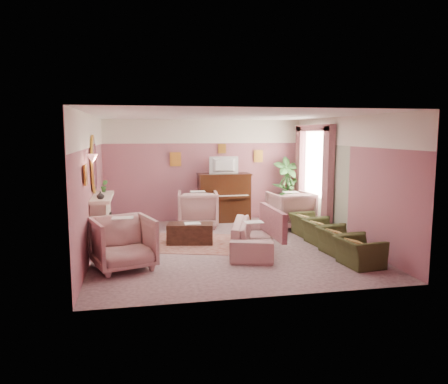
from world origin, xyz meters
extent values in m
cube|color=gray|center=(0.00, 0.00, 0.00)|extent=(5.50, 6.00, 0.01)
cube|color=white|center=(0.00, 0.00, 2.80)|extent=(5.50, 6.00, 0.01)
cube|color=#85566A|center=(0.00, 3.00, 1.40)|extent=(5.50, 0.02, 2.80)
cube|color=#85566A|center=(0.00, -3.00, 1.40)|extent=(5.50, 0.02, 2.80)
cube|color=#85566A|center=(-2.75, 0.00, 1.40)|extent=(0.02, 6.00, 2.80)
cube|color=#85566A|center=(2.75, 0.00, 1.40)|extent=(0.02, 6.00, 2.80)
cube|color=white|center=(0.00, 2.99, 2.47)|extent=(5.50, 0.01, 0.65)
cube|color=#AAB39B|center=(2.73, 1.30, 1.07)|extent=(0.01, 3.00, 2.15)
cube|color=beige|center=(-2.59, 0.20, 0.55)|extent=(0.30, 1.40, 1.10)
cube|color=black|center=(-2.49, 0.20, 0.40)|extent=(0.18, 0.72, 0.68)
cube|color=#FC3203|center=(-2.45, 0.20, 0.22)|extent=(0.06, 0.54, 0.10)
cube|color=beige|center=(-2.56, 0.20, 1.12)|extent=(0.40, 1.55, 0.07)
cube|color=beige|center=(-2.39, 0.20, 0.01)|extent=(0.55, 1.50, 0.02)
ellipsoid|color=gold|center=(-2.70, 0.20, 1.80)|extent=(0.04, 0.72, 1.20)
ellipsoid|color=white|center=(-2.67, 0.20, 1.80)|extent=(0.01, 0.60, 1.06)
cone|color=#E99083|center=(-2.62, -0.85, 1.98)|extent=(0.20, 0.20, 0.16)
cube|color=black|center=(0.50, 2.68, 0.65)|extent=(1.40, 0.60, 1.30)
cube|color=black|center=(0.50, 2.33, 0.72)|extent=(1.30, 0.12, 0.06)
cube|color=#F2E3CB|center=(0.50, 2.33, 0.76)|extent=(1.20, 0.08, 0.02)
cube|color=black|center=(0.50, 2.68, 1.31)|extent=(1.45, 0.65, 0.04)
imported|color=black|center=(0.50, 2.63, 1.60)|extent=(0.80, 0.12, 0.48)
cube|color=gold|center=(-0.80, 2.96, 1.72)|extent=(0.30, 0.03, 0.38)
cube|color=gold|center=(1.55, 2.96, 1.78)|extent=(0.26, 0.03, 0.34)
cube|color=gold|center=(0.50, 2.96, 2.00)|extent=(0.22, 0.03, 0.26)
cube|color=gold|center=(-2.71, -1.20, 1.72)|extent=(0.03, 0.28, 0.36)
cube|color=white|center=(2.70, 1.55, 1.70)|extent=(0.03, 1.40, 1.80)
cube|color=#90545B|center=(2.62, 0.63, 1.30)|extent=(0.16, 0.34, 2.60)
cube|color=#90545B|center=(2.62, 2.47, 1.30)|extent=(0.16, 0.34, 2.60)
cube|color=#90545B|center=(2.62, 1.55, 2.56)|extent=(0.16, 2.20, 0.16)
imported|color=#3B7B35|center=(-2.55, 0.75, 1.29)|extent=(0.16, 0.16, 0.28)
imported|color=white|center=(-2.55, -0.30, 1.23)|extent=(0.16, 0.16, 0.16)
cube|color=#996054|center=(-0.62, 0.38, 0.01)|extent=(2.91, 2.44, 0.01)
cube|color=black|center=(-0.72, 0.39, 0.23)|extent=(1.08, 0.68, 0.45)
cube|color=white|center=(-0.67, 0.39, 0.46)|extent=(0.35, 0.28, 0.01)
imported|color=#C49996|center=(0.51, -0.45, 0.43)|extent=(0.71, 2.12, 0.86)
cube|color=#90545B|center=(0.91, -0.45, 0.60)|extent=(0.11, 1.60, 0.59)
imported|color=#C49996|center=(-0.31, 2.07, 0.52)|extent=(1.01, 1.01, 1.05)
imported|color=#C49996|center=(2.01, 1.48, 0.52)|extent=(1.01, 1.01, 1.05)
imported|color=#C49996|center=(-2.11, -1.17, 0.52)|extent=(1.01, 1.01, 1.05)
imported|color=#3D4422|center=(2.14, -1.85, 0.35)|extent=(0.57, 0.81, 0.70)
imported|color=#3D4422|center=(2.14, -1.03, 0.35)|extent=(0.57, 0.81, 0.70)
imported|color=#3D4422|center=(2.14, -0.21, 0.35)|extent=(0.57, 0.81, 0.70)
imported|color=#3D4422|center=(2.14, 0.61, 0.35)|extent=(0.57, 0.81, 0.70)
cylinder|color=white|center=(2.22, 2.48, 0.35)|extent=(0.52, 0.52, 0.70)
imported|color=#3B7B35|center=(2.22, 2.48, 0.87)|extent=(0.30, 0.30, 0.34)
imported|color=#3B7B35|center=(2.34, 2.38, 0.84)|extent=(0.16, 0.16, 0.28)
cylinder|color=brown|center=(2.27, 2.56, 0.17)|extent=(0.34, 0.34, 0.34)
imported|color=#3B7B35|center=(2.27, 2.56, 1.06)|extent=(0.76, 0.76, 1.44)
camera|label=1|loc=(-1.82, -9.02, 2.44)|focal=35.00mm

